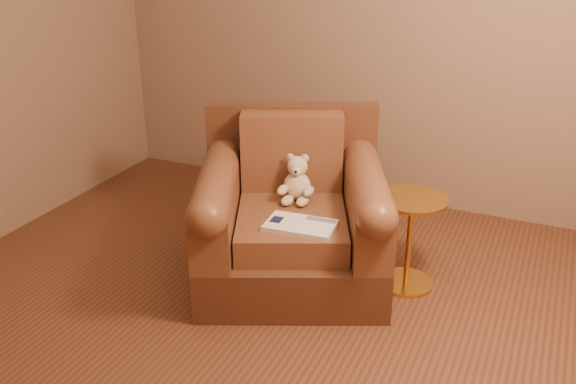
% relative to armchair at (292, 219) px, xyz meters
% --- Properties ---
extents(floor, '(4.00, 4.00, 0.00)m').
position_rel_armchair_xyz_m(floor, '(0.05, -0.70, -0.36)').
color(floor, brown).
rests_on(floor, ground).
extents(armchair, '(1.34, 1.31, 0.93)m').
position_rel_armchair_xyz_m(armchair, '(0.00, 0.00, 0.00)').
color(armchair, '#502C1A').
rests_on(armchair, floor).
extents(teddy_bear, '(0.20, 0.23, 0.28)m').
position_rel_armchair_xyz_m(teddy_bear, '(-0.01, 0.09, 0.19)').
color(teddy_bear, beige).
rests_on(teddy_bear, armchair).
extents(guidebook, '(0.38, 0.25, 0.03)m').
position_rel_armchair_xyz_m(guidebook, '(0.16, -0.25, 0.10)').
color(guidebook, beige).
rests_on(guidebook, armchair).
extents(side_table, '(0.39, 0.39, 0.55)m').
position_rel_armchair_xyz_m(side_table, '(0.66, 0.15, -0.06)').
color(side_table, gold).
rests_on(side_table, floor).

